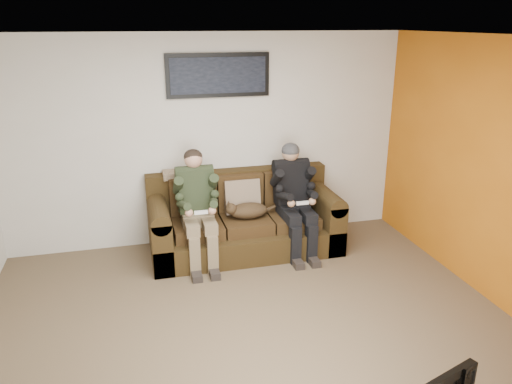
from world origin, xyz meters
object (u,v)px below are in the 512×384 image
object	(u,v)px
person_left	(197,201)
framed_poster	(218,75)
cat	(247,210)
sofa	(243,221)
person_right	(294,192)

from	to	relation	value
person_left	framed_poster	xyz separation A→B (m)	(0.39, 0.58, 1.36)
cat	framed_poster	bearing A→B (deg)	110.91
sofa	person_left	world-z (taller)	person_left
sofa	person_left	bearing A→B (deg)	-161.98
sofa	framed_poster	world-z (taller)	framed_poster
sofa	cat	bearing A→B (deg)	-86.64
cat	person_right	bearing A→B (deg)	-2.69
sofa	cat	xyz separation A→B (m)	(0.01, -0.16, 0.20)
framed_poster	cat	bearing A→B (deg)	-69.09
person_left	framed_poster	distance (m)	1.52
person_right	framed_poster	bearing A→B (deg)	143.94
person_right	framed_poster	xyz separation A→B (m)	(-0.79, 0.58, 1.35)
cat	sofa	bearing A→B (deg)	93.36
sofa	person_right	bearing A→B (deg)	-17.99
person_left	person_right	xyz separation A→B (m)	(1.18, 0.00, 0.00)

